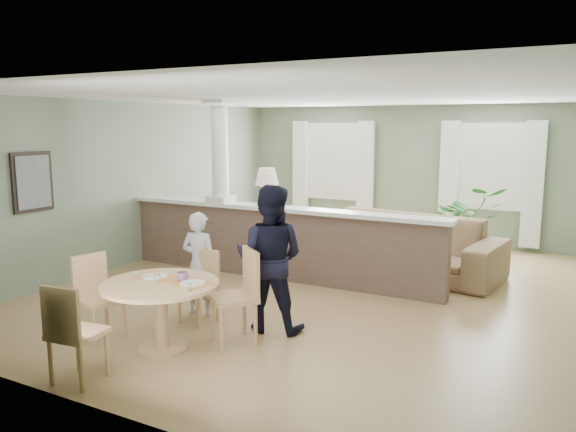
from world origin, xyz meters
The scene contains 12 objects.
ground centered at (0.00, 0.00, 0.00)m, with size 8.00×8.00×0.00m, color tan.
room_shell centered at (-0.03, 0.63, 1.81)m, with size 7.02×8.02×2.71m.
pony_wall centered at (-0.99, 0.20, 0.71)m, with size 5.32×0.38×2.70m.
sofa centered at (0.65, 1.40, 0.46)m, with size 3.12×1.22×0.91m, color #7D6244.
houseplant centered at (1.46, 2.64, 0.66)m, with size 1.19×1.03×1.32m, color #296026.
dining_table centered at (-0.56, -2.79, 0.58)m, with size 1.20×1.20×0.82m.
chair_far_boy centered at (-0.75, -1.86, 0.47)m, with size 0.42×0.42×0.85m.
chair_far_man centered at (0.01, -2.19, 0.56)m, with size 0.64×0.64×1.01m.
chair_near centered at (-0.74, -3.78, 0.52)m, with size 0.47×0.47×0.94m.
chair_side centered at (-1.40, -2.88, 0.52)m, with size 0.51×0.51×0.93m.
child_person centered at (-0.89, -1.71, 0.64)m, with size 0.47×0.31×1.29m, color #ADACB2.
man_person centered at (0.12, -1.74, 0.84)m, with size 0.81×0.63×1.67m, color black.
Camera 1 is at (3.22, -7.06, 2.32)m, focal length 35.00 mm.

